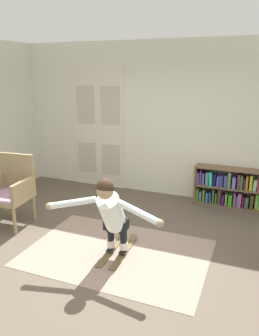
{
  "coord_description": "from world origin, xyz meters",
  "views": [
    {
      "loc": [
        1.65,
        -3.42,
        2.35
      ],
      "look_at": [
        0.02,
        0.66,
        1.05
      ],
      "focal_mm": 35.17,
      "sensor_mm": 36.0,
      "label": 1
    }
  ],
  "objects": [
    {
      "name": "rug",
      "position": [
        0.05,
        0.16,
        0.0
      ],
      "size": [
        2.39,
        1.64,
        0.01
      ],
      "primitive_type": "cube",
      "color": "gray",
      "rests_on": "ground"
    },
    {
      "name": "person_skier",
      "position": [
        0.05,
        -0.03,
        0.68
      ],
      "size": [
        1.48,
        0.65,
        1.08
      ],
      "color": "white",
      "rests_on": "skis_pair"
    },
    {
      "name": "bookshelf",
      "position": [
        1.46,
        2.39,
        0.33
      ],
      "size": [
        1.68,
        0.3,
        0.7
      ],
      "color": "brown",
      "rests_on": "ground"
    },
    {
      "name": "ground_plane",
      "position": [
        0.0,
        0.0,
        0.0
      ],
      "size": [
        7.2,
        7.2,
        0.0
      ],
      "primitive_type": "plane",
      "color": "brown"
    },
    {
      "name": "double_door",
      "position": [
        -1.41,
        2.54,
        1.23
      ],
      "size": [
        1.22,
        0.05,
        2.45
      ],
      "color": "beige",
      "rests_on": "ground"
    },
    {
      "name": "skis_pair",
      "position": [
        0.04,
        0.19,
        0.02
      ],
      "size": [
        0.3,
        0.88,
        0.07
      ],
      "color": "brown",
      "rests_on": "rug"
    },
    {
      "name": "wicker_chair",
      "position": [
        -1.87,
        0.39,
        0.58
      ],
      "size": [
        0.65,
        0.65,
        1.1
      ],
      "color": "#937D58",
      "rests_on": "ground"
    },
    {
      "name": "back_wall",
      "position": [
        0.0,
        2.6,
        1.45
      ],
      "size": [
        6.0,
        0.1,
        2.9
      ],
      "primitive_type": "cube",
      "color": "silver",
      "rests_on": "ground"
    }
  ]
}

